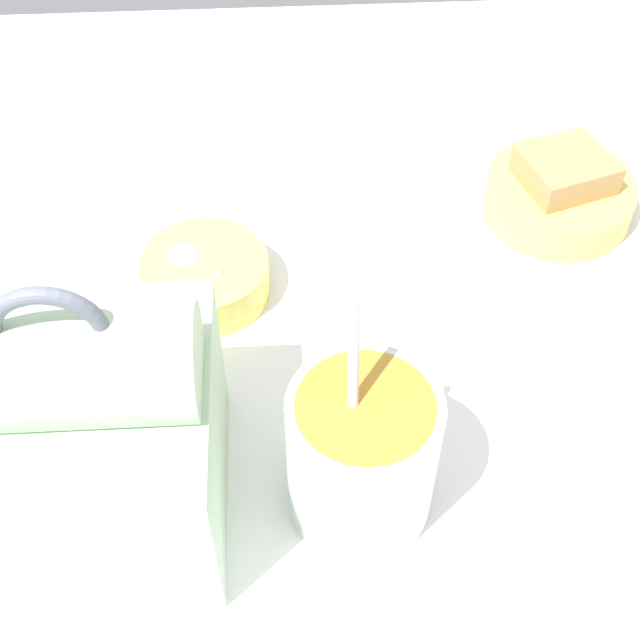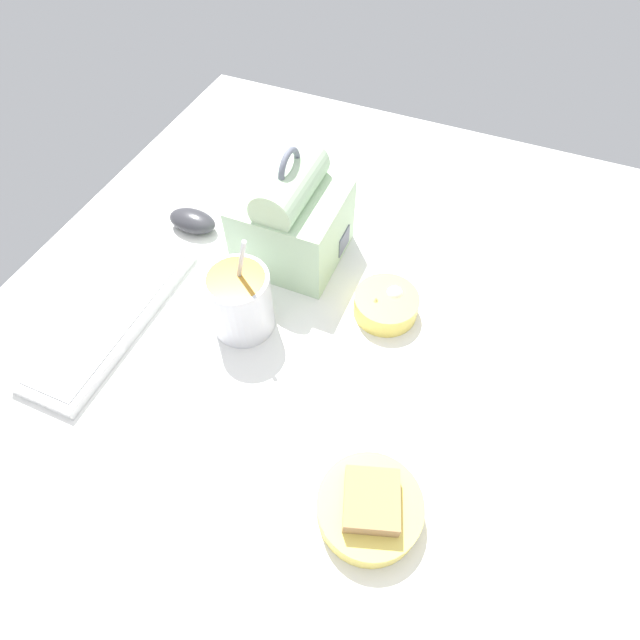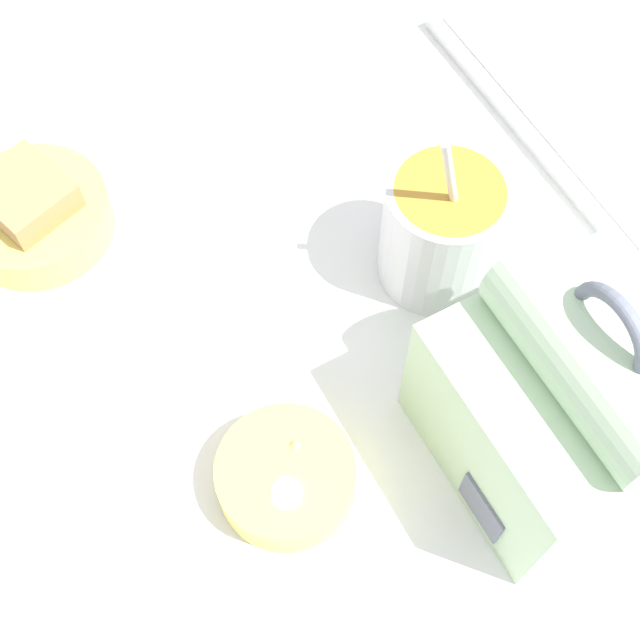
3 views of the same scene
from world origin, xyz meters
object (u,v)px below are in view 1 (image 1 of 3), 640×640
(lunch_bag, at_px, (86,434))
(bento_bowl_sandwich, at_px, (560,192))
(bento_bowl_snacks, at_px, (206,276))
(soup_cup, at_px, (362,454))

(lunch_bag, bearing_deg, bento_bowl_sandwich, -143.98)
(lunch_bag, distance_m, bento_bowl_snacks, 0.22)
(lunch_bag, relative_size, bento_bowl_sandwich, 1.64)
(soup_cup, bearing_deg, bento_bowl_sandwich, -125.60)
(soup_cup, distance_m, bento_bowl_sandwich, 0.36)
(bento_bowl_sandwich, xyz_separation_m, bento_bowl_snacks, (0.32, 0.08, -0.00))
(lunch_bag, relative_size, bento_bowl_snacks, 2.06)
(bento_bowl_sandwich, relative_size, bento_bowl_snacks, 1.26)
(soup_cup, relative_size, bento_bowl_sandwich, 1.42)
(bento_bowl_sandwich, bearing_deg, lunch_bag, 36.02)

